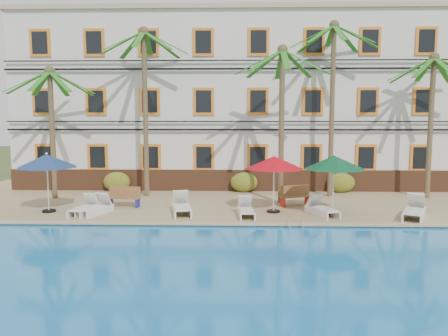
{
  "coord_description": "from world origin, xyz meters",
  "views": [
    {
      "loc": [
        0.3,
        -17.35,
        4.32
      ],
      "look_at": [
        -0.26,
        3.0,
        2.0
      ],
      "focal_mm": 35.0,
      "sensor_mm": 36.0,
      "label": 1
    }
  ],
  "objects_px": {
    "palm_a": "(51,112)",
    "umbrella_blue": "(47,161)",
    "palm_c": "(282,102)",
    "palm_d": "(333,86)",
    "lounger_a": "(85,208)",
    "bench_left": "(125,197)",
    "palm_e": "(432,104)",
    "lounger_e": "(322,209)",
    "lounger_d": "(246,210)",
    "bench_right": "(294,195)",
    "palm_b": "(145,89)",
    "lounger_b": "(95,207)",
    "umbrella_red": "(274,163)",
    "lounger_f": "(414,211)",
    "lounger_c": "(182,207)",
    "umbrella_green": "(334,163)",
    "pool_ladder": "(295,226)"
  },
  "relations": [
    {
      "from": "umbrella_blue",
      "to": "lounger_c",
      "type": "height_order",
      "value": "umbrella_blue"
    },
    {
      "from": "palm_a",
      "to": "palm_c",
      "type": "bearing_deg",
      "value": -4.92
    },
    {
      "from": "palm_c",
      "to": "lounger_d",
      "type": "bearing_deg",
      "value": -120.16
    },
    {
      "from": "palm_b",
      "to": "palm_c",
      "type": "xyz_separation_m",
      "value": [
        6.83,
        -1.67,
        -0.68
      ]
    },
    {
      "from": "bench_right",
      "to": "lounger_a",
      "type": "bearing_deg",
      "value": -166.46
    },
    {
      "from": "palm_c",
      "to": "palm_e",
      "type": "bearing_deg",
      "value": 11.18
    },
    {
      "from": "palm_b",
      "to": "lounger_b",
      "type": "distance_m",
      "value": 6.95
    },
    {
      "from": "lounger_f",
      "to": "pool_ladder",
      "type": "xyz_separation_m",
      "value": [
        -5.03,
        -1.37,
        -0.32
      ]
    },
    {
      "from": "umbrella_red",
      "to": "lounger_e",
      "type": "relative_size",
      "value": 1.31
    },
    {
      "from": "lounger_d",
      "to": "pool_ladder",
      "type": "distance_m",
      "value": 2.42
    },
    {
      "from": "lounger_d",
      "to": "lounger_f",
      "type": "bearing_deg",
      "value": -1.43
    },
    {
      "from": "palm_e",
      "to": "lounger_e",
      "type": "height_order",
      "value": "palm_e"
    },
    {
      "from": "umbrella_green",
      "to": "pool_ladder",
      "type": "bearing_deg",
      "value": -133.28
    },
    {
      "from": "palm_e",
      "to": "lounger_d",
      "type": "bearing_deg",
      "value": -154.46
    },
    {
      "from": "umbrella_blue",
      "to": "umbrella_green",
      "type": "height_order",
      "value": "umbrella_blue"
    },
    {
      "from": "lounger_d",
      "to": "bench_right",
      "type": "bearing_deg",
      "value": 46.43
    },
    {
      "from": "umbrella_red",
      "to": "palm_a",
      "type": "bearing_deg",
      "value": 164.13
    },
    {
      "from": "lounger_a",
      "to": "umbrella_green",
      "type": "bearing_deg",
      "value": 0.92
    },
    {
      "from": "palm_b",
      "to": "pool_ladder",
      "type": "bearing_deg",
      "value": -41.6
    },
    {
      "from": "umbrella_green",
      "to": "lounger_a",
      "type": "relative_size",
      "value": 1.4
    },
    {
      "from": "lounger_e",
      "to": "lounger_d",
      "type": "bearing_deg",
      "value": -174.77
    },
    {
      "from": "lounger_b",
      "to": "umbrella_blue",
      "type": "bearing_deg",
      "value": 170.76
    },
    {
      "from": "umbrella_green",
      "to": "lounger_b",
      "type": "relative_size",
      "value": 1.35
    },
    {
      "from": "palm_b",
      "to": "palm_d",
      "type": "xyz_separation_m",
      "value": [
        9.62,
        0.28,
        0.18
      ]
    },
    {
      "from": "umbrella_blue",
      "to": "bench_left",
      "type": "height_order",
      "value": "umbrella_blue"
    },
    {
      "from": "palm_b",
      "to": "lounger_f",
      "type": "bearing_deg",
      "value": -21.87
    },
    {
      "from": "palm_b",
      "to": "umbrella_red",
      "type": "distance_m",
      "value": 8.11
    },
    {
      "from": "lounger_a",
      "to": "lounger_f",
      "type": "bearing_deg",
      "value": -1.71
    },
    {
      "from": "bench_left",
      "to": "palm_a",
      "type": "bearing_deg",
      "value": 153.12
    },
    {
      "from": "palm_a",
      "to": "palm_e",
      "type": "height_order",
      "value": "palm_e"
    },
    {
      "from": "lounger_a",
      "to": "lounger_c",
      "type": "relative_size",
      "value": 0.88
    },
    {
      "from": "palm_b",
      "to": "pool_ladder",
      "type": "distance_m",
      "value": 10.83
    },
    {
      "from": "palm_c",
      "to": "palm_d",
      "type": "height_order",
      "value": "palm_d"
    },
    {
      "from": "palm_c",
      "to": "umbrella_green",
      "type": "xyz_separation_m",
      "value": [
        1.95,
        -2.56,
        -2.64
      ]
    },
    {
      "from": "bench_right",
      "to": "palm_a",
      "type": "bearing_deg",
      "value": 172.91
    },
    {
      "from": "umbrella_red",
      "to": "bench_left",
      "type": "xyz_separation_m",
      "value": [
        -6.79,
        1.01,
        -1.69
      ]
    },
    {
      "from": "lounger_f",
      "to": "pool_ladder",
      "type": "distance_m",
      "value": 5.22
    },
    {
      "from": "umbrella_blue",
      "to": "lounger_e",
      "type": "distance_m",
      "value": 11.96
    },
    {
      "from": "umbrella_red",
      "to": "lounger_e",
      "type": "distance_m",
      "value": 2.78
    },
    {
      "from": "lounger_c",
      "to": "lounger_d",
      "type": "bearing_deg",
      "value": -8.79
    },
    {
      "from": "umbrella_green",
      "to": "lounger_e",
      "type": "bearing_deg",
      "value": -166.76
    },
    {
      "from": "palm_a",
      "to": "umbrella_blue",
      "type": "xyz_separation_m",
      "value": [
        1.11,
        -3.31,
        -2.15
      ]
    },
    {
      "from": "palm_e",
      "to": "umbrella_green",
      "type": "relative_size",
      "value": 2.82
    },
    {
      "from": "umbrella_green",
      "to": "lounger_f",
      "type": "xyz_separation_m",
      "value": [
        3.19,
        -0.58,
        -1.91
      ]
    },
    {
      "from": "umbrella_green",
      "to": "lounger_b",
      "type": "height_order",
      "value": "umbrella_green"
    },
    {
      "from": "palm_d",
      "to": "lounger_a",
      "type": "relative_size",
      "value": 4.86
    },
    {
      "from": "umbrella_blue",
      "to": "lounger_b",
      "type": "distance_m",
      "value": 2.94
    },
    {
      "from": "palm_c",
      "to": "lounger_b",
      "type": "height_order",
      "value": "palm_c"
    },
    {
      "from": "lounger_f",
      "to": "lounger_c",
      "type": "bearing_deg",
      "value": 176.45
    },
    {
      "from": "palm_d",
      "to": "lounger_d",
      "type": "relative_size",
      "value": 5.08
    }
  ]
}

